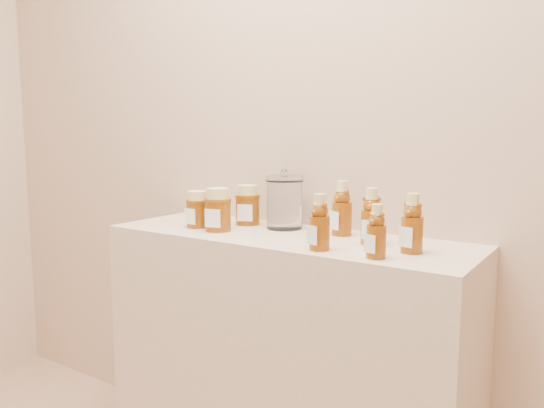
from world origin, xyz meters
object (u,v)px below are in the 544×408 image
Objects in this scene: bear_bottle_back_left at (342,205)px; honey_jar_left at (198,209)px; display_table at (284,369)px; glass_canister at (284,200)px; bear_bottle_front_left at (320,218)px.

honey_jar_left is (-0.47, -0.15, -0.04)m from bear_bottle_back_left.
display_table is 9.60× the size of honey_jar_left.
bear_bottle_back_left is at bearing 0.17° from glass_canister.
glass_canister is at bearing 156.50° from bear_bottle_front_left.
bear_bottle_back_left is at bearing 32.34° from display_table.
bear_bottle_front_left is 1.41× the size of honey_jar_left.
bear_bottle_back_left is 0.99× the size of glass_canister.
honey_jar_left is 0.64× the size of glass_canister.
bear_bottle_back_left is 1.56× the size of honey_jar_left.
bear_bottle_front_left is at bearing -33.36° from display_table.
honey_jar_left is at bearing -171.33° from bear_bottle_front_left.
glass_canister is at bearing 123.01° from display_table.
bear_bottle_back_left is (0.15, 0.10, 0.55)m from display_table.
display_table is 0.61m from honey_jar_left.
honey_jar_left is (-0.52, 0.08, -0.03)m from bear_bottle_front_left.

